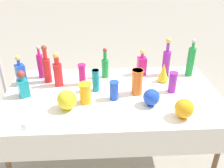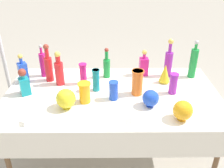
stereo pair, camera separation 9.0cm
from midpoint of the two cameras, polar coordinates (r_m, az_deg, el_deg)
The scene contains 24 objects.
ground_plane at distance 2.75m, azimuth 0.97°, elevation -15.89°, with size 40.00×40.00×0.00m, color #A0998C.
display_table at distance 2.28m, azimuth 1.13°, elevation -3.69°, with size 1.95×1.08×0.76m.
tall_bottle_0 at distance 2.51m, azimuth -0.20°, elevation 4.12°, with size 0.07×0.07×0.31m.
tall_bottle_1 at distance 2.64m, azimuth 19.03°, elevation 4.70°, with size 0.07×0.07×0.39m.
tall_bottle_2 at distance 2.50m, azimuth -13.32°, elevation 3.99°, with size 0.08×0.08×0.38m.
tall_bottle_3 at distance 2.59m, azimuth 13.77°, elevation 4.95°, with size 0.08×0.08×0.40m.
tall_bottle_4 at distance 2.41m, azimuth -10.94°, elevation 2.94°, with size 0.08×0.08×0.34m.
tall_bottle_5 at distance 2.61m, azimuth -14.57°, elevation 4.49°, with size 0.06×0.06×0.34m.
square_decanter_0 at distance 2.55m, azimuth -18.74°, elevation 2.76°, with size 0.11×0.11×0.30m.
square_decanter_1 at distance 2.59m, azimuth 8.23°, elevation 4.27°, with size 0.09×0.09×0.28m.
square_decanter_2 at distance 2.34m, azimuth -18.42°, elevation 0.23°, with size 0.12×0.12×0.25m.
slender_vase_0 at distance 2.28m, azimuth -2.55°, elevation 1.02°, with size 0.07×0.07×0.21m.
slender_vase_1 at distance 2.23m, azimuth 6.96°, elevation 0.48°, with size 0.11×0.11×0.24m.
slender_vase_2 at distance 2.31m, azimuth 14.94°, elevation 0.21°, with size 0.08×0.08×0.20m.
slender_vase_3 at distance 2.12m, azimuth -5.09°, elevation -1.83°, with size 0.11×0.11×0.18m.
slender_vase_4 at distance 2.15m, azimuth 1.55°, elevation -1.38°, with size 0.08×0.08×0.17m.
slender_vase_5 at distance 2.40m, azimuth -5.55°, elevation 2.46°, with size 0.07×0.07×0.21m.
fluted_vase_0 at distance 2.48m, azimuth 13.01°, elevation 2.39°, with size 0.11×0.11×0.19m.
round_bowl_0 at distance 2.06m, azimuth -9.28°, elevation -3.36°, with size 0.16×0.16×0.17m.
round_bowl_1 at distance 2.09m, azimuth 10.03°, elevation -3.24°, with size 0.14×0.14×0.15m.
round_bowl_2 at distance 1.99m, azimuth 17.13°, elevation -5.82°, with size 0.15×0.15×0.16m.
price_tag_left at distance 1.91m, azimuth 5.22°, elevation -8.50°, with size 0.04×0.01×0.04m, color white.
price_tag_center at distance 1.97m, azimuth -18.70°, elevation -8.75°, with size 0.04×0.01×0.04m, color white.
cardboard_box_behind_left at distance 3.69m, azimuth 0.33°, elevation -0.28°, with size 0.52×0.41×0.34m.
Camera 2 is at (-0.02, -1.95, 1.94)m, focal length 40.00 mm.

